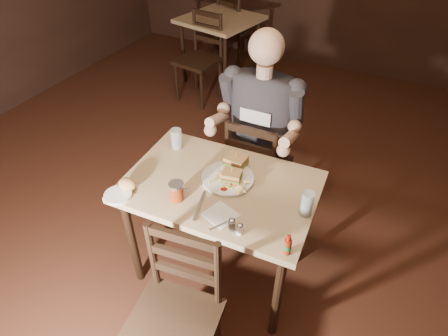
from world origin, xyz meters
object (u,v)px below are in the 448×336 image
at_px(bg_chair_near, 198,60).
at_px(side_plate, 118,196).
at_px(main_table, 220,197).
at_px(hot_sauce, 288,244).
at_px(bg_chair_far, 240,27).
at_px(chair_near, 172,325).
at_px(syrup_dispenser, 177,191).
at_px(chair_far, 258,166).
at_px(glass_right, 307,204).
at_px(bg_table, 220,25).
at_px(dinner_plate, 228,179).
at_px(glass_left, 176,139).
at_px(diner, 260,108).

height_order(bg_chair_near, side_plate, bg_chair_near).
distance_m(main_table, hot_sauce, 0.58).
bearing_deg(bg_chair_far, main_table, 133.64).
distance_m(chair_near, bg_chair_far, 4.03).
relative_size(main_table, syrup_dispenser, 10.48).
relative_size(main_table, hot_sauce, 9.37).
bearing_deg(main_table, side_plate, -143.33).
xyz_separation_m(bg_chair_far, hot_sauce, (1.79, -3.38, 0.33)).
bearing_deg(chair_far, glass_right, 127.68).
xyz_separation_m(bg_table, glass_right, (1.79, -2.55, 0.16)).
relative_size(main_table, side_plate, 7.58).
xyz_separation_m(chair_near, hot_sauce, (0.40, 0.40, 0.38)).
distance_m(bg_table, glass_right, 3.12).
relative_size(dinner_plate, glass_left, 2.22).
xyz_separation_m(bg_chair_far, glass_right, (1.79, -3.10, 0.34)).
distance_m(bg_chair_far, side_plate, 3.54).
relative_size(main_table, bg_chair_far, 1.10).
bearing_deg(side_plate, chair_far, 65.78).
bearing_deg(glass_left, chair_far, 48.75).
xyz_separation_m(main_table, bg_chair_near, (-1.30, 2.00, -0.21)).
bearing_deg(glass_left, hot_sauce, -27.97).
bearing_deg(glass_right, diner, 130.63).
distance_m(bg_chair_far, diner, 2.86).
relative_size(bg_chair_near, hot_sauce, 8.04).
relative_size(diner, glass_right, 7.04).
xyz_separation_m(hot_sauce, side_plate, (-0.93, -0.05, -0.05)).
height_order(chair_near, hot_sauce, chair_near).
bearing_deg(glass_right, chair_near, -120.62).
xyz_separation_m(chair_near, bg_chair_far, (-1.39, 3.78, 0.05)).
relative_size(main_table, glass_right, 7.85).
xyz_separation_m(bg_chair_near, syrup_dispenser, (1.15, -2.20, 0.35)).
relative_size(chair_near, glass_left, 7.01).
relative_size(bg_chair_far, glass_left, 7.74).
bearing_deg(bg_chair_far, chair_far, 138.44).
relative_size(chair_near, glass_right, 6.48).
relative_size(main_table, diner, 1.11).
bearing_deg(glass_left, bg_chair_far, 107.23).
distance_m(glass_right, side_plate, 0.99).
bearing_deg(bg_table, bg_chair_near, -90.00).
distance_m(bg_table, dinner_plate, 2.83).
xyz_separation_m(bg_chair_far, side_plate, (0.86, -3.43, 0.28)).
relative_size(glass_left, side_plate, 0.89).
bearing_deg(hot_sauce, main_table, 150.00).
relative_size(chair_far, chair_near, 0.97).
bearing_deg(chair_near, bg_chair_far, 102.93).
bearing_deg(bg_chair_far, bg_table, 110.88).
xyz_separation_m(bg_chair_far, dinner_plate, (1.32, -3.05, 0.28)).
height_order(bg_chair_near, dinner_plate, bg_chair_near).
bearing_deg(side_plate, bg_table, 106.59).
distance_m(dinner_plate, glass_right, 0.47).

